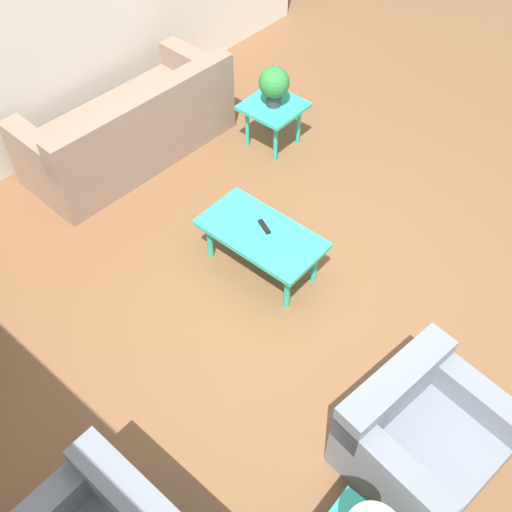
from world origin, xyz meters
The scene contains 8 objects.
ground_plane centered at (0.00, 0.00, 0.00)m, with size 14.00×14.00×0.00m, color brown.
wall_right centered at (3.06, 0.00, 1.35)m, with size 0.12×7.20×2.70m.
sofa centered at (2.31, -0.33, 0.31)m, with size 0.94×2.08×0.82m.
armchair centered at (-1.37, 0.58, 0.28)m, with size 0.91×0.99×0.69m.
coffee_table centered at (0.42, -0.02, 0.36)m, with size 1.00×0.53×0.42m.
side_table_plant centered at (1.40, -1.36, 0.39)m, with size 0.53×0.53×0.46m.
potted_plant centered at (1.40, -1.36, 0.69)m, with size 0.29×0.29×0.39m.
remote_control centered at (0.43, -0.07, 0.43)m, with size 0.16×0.10×0.02m.
Camera 1 is at (-1.66, 2.47, 3.77)m, focal length 42.00 mm.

